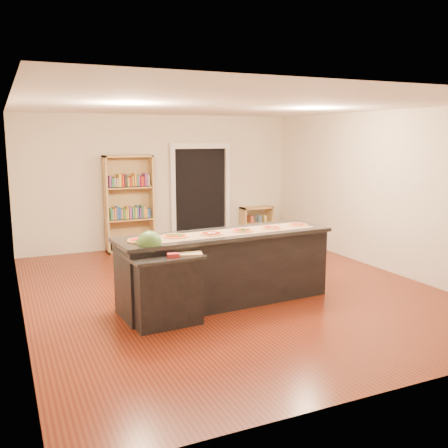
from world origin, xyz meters
name	(u,v)px	position (x,y,z in m)	size (l,w,h in m)	color
room	(229,200)	(0.00, 0.00, 1.40)	(6.00, 7.00, 2.80)	beige
doorway	(200,189)	(0.90, 3.46, 1.20)	(1.40, 0.09, 2.21)	black
kitchen_island	(226,268)	(-0.32, -0.56, 0.52)	(3.10, 0.84, 1.02)	black
side_counter	(164,289)	(-1.35, -0.96, 0.45)	(0.90, 0.66, 0.90)	black
bookshelf	(129,204)	(-0.75, 3.27, 0.99)	(0.99, 0.35, 1.98)	tan
low_shelf	(256,223)	(2.23, 3.29, 0.37)	(0.75, 0.32, 0.75)	tan
waste_bin	(149,243)	(-0.39, 3.15, 0.15)	(0.21, 0.21, 0.30)	#59A6C7
kraft_paper	(226,233)	(-0.32, -0.58, 1.03)	(2.69, 0.49, 0.00)	#A27D53
watermelon	(150,243)	(-1.51, -0.89, 1.05)	(0.30, 0.30, 0.30)	#144214
cutting_board	(190,254)	(-1.06, -1.09, 0.91)	(0.31, 0.21, 0.02)	tan
package_red	(173,255)	(-1.29, -1.15, 0.92)	(0.14, 0.10, 0.05)	maroon
package_teal	(181,249)	(-1.09, -0.85, 0.93)	(0.16, 0.16, 0.06)	#195966
pizza_a	(141,240)	(-1.56, -0.64, 1.04)	(0.34, 0.34, 0.02)	#D8A353
pizza_b	(175,236)	(-1.06, -0.56, 1.04)	(0.35, 0.35, 0.02)	#D8A353
pizza_c	(211,234)	(-0.56, -0.62, 1.04)	(0.34, 0.34, 0.02)	#D8A353
pizza_d	(242,231)	(-0.07, -0.59, 1.04)	(0.33, 0.33, 0.02)	#D8A353
pizza_e	(271,227)	(0.43, -0.54, 1.04)	(0.30, 0.30, 0.02)	#D8A353
pizza_f	(298,224)	(0.92, -0.49, 1.04)	(0.29, 0.29, 0.02)	#D8A353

